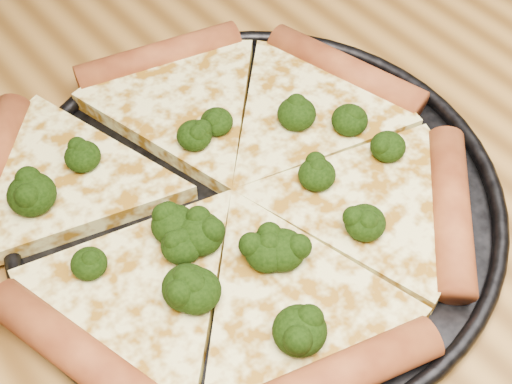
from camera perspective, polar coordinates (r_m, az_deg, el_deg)
dining_table at (r=0.62m, az=-0.65°, el=-9.70°), size 1.20×0.90×0.75m
pizza_pan at (r=0.56m, az=0.00°, el=-0.52°), size 0.37×0.37×0.02m
pizza at (r=0.55m, az=-2.34°, el=0.04°), size 0.38×0.38×0.03m
broccoli_florets at (r=0.52m, az=-2.41°, el=-1.88°), size 0.26×0.24×0.03m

